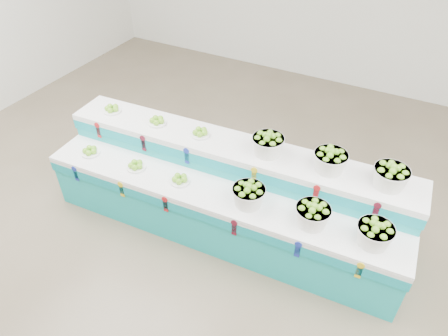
{
  "coord_description": "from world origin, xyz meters",
  "views": [
    {
      "loc": [
        1.21,
        -2.3,
        3.67
      ],
      "look_at": [
        -0.4,
        0.74,
        0.87
      ],
      "focal_mm": 32.98,
      "sensor_mm": 36.0,
      "label": 1
    }
  ],
  "objects_px": {
    "display_stand": "(224,193)",
    "basket_upper_right": "(391,176)",
    "basket_lower_left": "(249,195)",
    "plate_upper_mid": "(157,120)"
  },
  "relations": [
    {
      "from": "display_stand",
      "to": "basket_upper_right",
      "type": "bearing_deg",
      "value": 8.81
    },
    {
      "from": "basket_lower_left",
      "to": "plate_upper_mid",
      "type": "xyz_separation_m",
      "value": [
        -1.4,
        0.43,
        0.22
      ]
    },
    {
      "from": "basket_lower_left",
      "to": "basket_upper_right",
      "type": "relative_size",
      "value": 1.0
    },
    {
      "from": "display_stand",
      "to": "basket_upper_right",
      "type": "distance_m",
      "value": 1.77
    },
    {
      "from": "plate_upper_mid",
      "to": "basket_upper_right",
      "type": "relative_size",
      "value": 0.64
    },
    {
      "from": "display_stand",
      "to": "basket_lower_left",
      "type": "distance_m",
      "value": 0.57
    },
    {
      "from": "basket_upper_right",
      "to": "plate_upper_mid",
      "type": "bearing_deg",
      "value": -177.0
    },
    {
      "from": "display_stand",
      "to": "plate_upper_mid",
      "type": "xyz_separation_m",
      "value": [
        -0.99,
        0.2,
        0.56
      ]
    },
    {
      "from": "display_stand",
      "to": "basket_lower_left",
      "type": "bearing_deg",
      "value": -32.87
    },
    {
      "from": "plate_upper_mid",
      "to": "basket_upper_right",
      "type": "bearing_deg",
      "value": 3.0
    }
  ]
}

